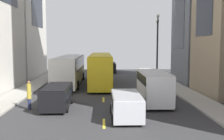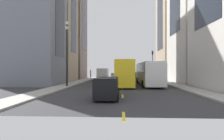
{
  "view_description": "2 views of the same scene",
  "coord_description": "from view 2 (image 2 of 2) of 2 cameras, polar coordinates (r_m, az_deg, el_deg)",
  "views": [
    {
      "loc": [
        -0.08,
        -29.71,
        4.75
      ],
      "look_at": [
        1.15,
        4.39,
        1.49
      ],
      "focal_mm": 42.8,
      "sensor_mm": 36.0,
      "label": 1
    },
    {
      "loc": [
        0.13,
        30.11,
        2.36
      ],
      "look_at": [
        1.55,
        1.55,
        2.28
      ],
      "focal_mm": 29.3,
      "sensor_mm": 36.0,
      "label": 2
    }
  ],
  "objects": [
    {
      "name": "city_bus_white",
      "position": [
        28.24,
        11.23,
        -0.54
      ],
      "size": [
        2.8,
        12.89,
        3.35
      ],
      "color": "silver",
      "rests_on": "ground"
    },
    {
      "name": "streetlamp_far",
      "position": [
        25.04,
        -13.97,
        6.05
      ],
      "size": [
        0.44,
        0.44,
        7.91
      ],
      "color": "black",
      "rests_on": "ground"
    },
    {
      "name": "lane_stripe_5",
      "position": [
        16.28,
        3.31,
        -8.15
      ],
      "size": [
        0.16,
        2.0,
        0.01
      ],
      "primitive_type": "cube",
      "color": "yellow",
      "rests_on": "ground"
    },
    {
      "name": "pedestrian_waiting_curb",
      "position": [
        48.71,
        -6.69,
        -1.06
      ],
      "size": [
        0.35,
        0.35,
        2.18
      ],
      "rotation": [
        0.0,
        0.0,
        4.13
      ],
      "color": "#593372",
      "rests_on": "ground"
    },
    {
      "name": "car_silver_0",
      "position": [
        43.01,
        1.09,
        -1.71
      ],
      "size": [
        2.01,
        4.2,
        1.6
      ],
      "color": "#B7BABF",
      "rests_on": "ground"
    },
    {
      "name": "lane_stripe_2",
      "position": [
        37.19,
        3.05,
        -3.46
      ],
      "size": [
        0.16,
        2.0,
        0.01
      ],
      "primitive_type": "cube",
      "color": "yellow",
      "rests_on": "ground"
    },
    {
      "name": "sidewalk_west",
      "position": [
        31.27,
        17.94,
        -4.03
      ],
      "size": [
        2.31,
        44.0,
        0.15
      ],
      "primitive_type": "cube",
      "color": "#9E9B93",
      "rests_on": "ground"
    },
    {
      "name": "streetcar_yellow",
      "position": [
        27.98,
        3.73,
        -0.31
      ],
      "size": [
        2.7,
        13.76,
        3.59
      ],
      "color": "yellow",
      "rests_on": "ground"
    },
    {
      "name": "building_east_0",
      "position": [
        48.94,
        -13.76,
        16.5
      ],
      "size": [
        8.49,
        8.63,
        32.25
      ],
      "color": "#7A665B",
      "rests_on": "ground"
    },
    {
      "name": "car_black_2",
      "position": [
        14.92,
        -1.49,
        -5.06
      ],
      "size": [
        1.91,
        4.49,
        1.7
      ],
      "color": "black",
      "rests_on": "ground"
    },
    {
      "name": "lane_stripe_0",
      "position": [
        51.17,
        3.0,
        -2.46
      ],
      "size": [
        0.16,
        2.0,
        0.01
      ],
      "primitive_type": "cube",
      "color": "yellow",
      "rests_on": "ground"
    },
    {
      "name": "streetlamp_near",
      "position": [
        25.28,
        -13.84,
        6.85
      ],
      "size": [
        0.44,
        0.44,
        8.63
      ],
      "color": "black",
      "rests_on": "ground"
    },
    {
      "name": "pedestrian_crossing_mid",
      "position": [
        40.83,
        10.69,
        -1.55
      ],
      "size": [
        0.32,
        0.32,
        2.12
      ],
      "rotation": [
        0.0,
        0.0,
        5.11
      ],
      "color": "navy",
      "rests_on": "ground"
    },
    {
      "name": "car_black_1",
      "position": [
        40.17,
        8.01,
        -1.79
      ],
      "size": [
        2.0,
        4.61,
        1.68
      ],
      "color": "black",
      "rests_on": "ground"
    },
    {
      "name": "lane_stripe_6",
      "position": [
        9.41,
        3.66,
        -14.33
      ],
      "size": [
        0.16,
        2.0,
        0.01
      ],
      "primitive_type": "cube",
      "color": "yellow",
      "rests_on": "ground"
    },
    {
      "name": "traffic_light_near_corner",
      "position": [
        43.96,
        12.52,
        3.2
      ],
      "size": [
        0.32,
        0.44,
        6.6
      ],
      "color": "black",
      "rests_on": "ground"
    },
    {
      "name": "sidewalk_east",
      "position": [
        31.21,
        -11.78,
        -4.03
      ],
      "size": [
        2.31,
        44.0,
        0.15
      ],
      "primitive_type": "cube",
      "color": "#9E9B93",
      "rests_on": "ground"
    },
    {
      "name": "delivery_van_white",
      "position": [
        39.09,
        -2.85,
        -1.07
      ],
      "size": [
        2.25,
        5.41,
        2.58
      ],
      "color": "white",
      "rests_on": "ground"
    },
    {
      "name": "ground_plane",
      "position": [
        30.2,
        3.1,
        -4.31
      ],
      "size": [
        42.29,
        42.29,
        0.0
      ],
      "primitive_type": "plane",
      "color": "#333335"
    },
    {
      "name": "building_east_1",
      "position": [
        38.91,
        -18.21,
        15.03
      ],
      "size": [
        8.68,
        7.26,
        24.7
      ],
      "color": "tan",
      "rests_on": "ground"
    },
    {
      "name": "building_west_0",
      "position": [
        48.91,
        19.26,
        16.13
      ],
      "size": [
        7.66,
        10.75,
        31.62
      ],
      "color": "tan",
      "rests_on": "ground"
    },
    {
      "name": "lane_stripe_1",
      "position": [
        44.18,
        3.02,
        -2.88
      ],
      "size": [
        0.16,
        2.0,
        0.01
      ],
      "primitive_type": "cube",
      "color": "yellow",
      "rests_on": "ground"
    },
    {
      "name": "building_east_2",
      "position": [
        30.94,
        -22.76,
        13.49
      ],
      "size": [
        7.67,
        7.44,
        18.99
      ],
      "color": "slate",
      "rests_on": "ground"
    },
    {
      "name": "lane_stripe_4",
      "position": [
        23.23,
        3.17,
        -5.65
      ],
      "size": [
        0.16,
        2.0,
        0.01
      ],
      "primitive_type": "cube",
      "color": "yellow",
      "rests_on": "ground"
    },
    {
      "name": "lane_stripe_3",
      "position": [
        30.2,
        3.1,
        -4.3
      ],
      "size": [
        0.16,
        2.0,
        0.01
      ],
      "primitive_type": "cube",
      "color": "yellow",
      "rests_on": "ground"
    }
  ]
}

